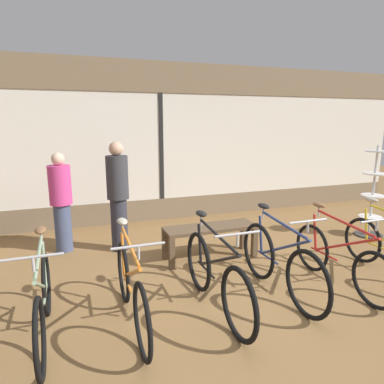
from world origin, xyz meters
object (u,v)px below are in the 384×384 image
display_bench (210,232)px  customer_near_rack (61,201)px  bicycle_center_left (215,276)px  bicycle_center_right (280,263)px  accessory_rack (372,199)px  bicycle_right (339,258)px  bicycle_left (131,289)px  bicycle_far_left (43,302)px  customer_by_window (118,194)px

display_bench → customer_near_rack: size_ratio=0.89×
bicycle_center_left → bicycle_center_right: bearing=4.3°
display_bench → accessory_rack: bearing=-0.4°
bicycle_right → display_bench: bearing=130.0°
bicycle_left → display_bench: (1.43, 1.33, 0.02)m
bicycle_left → bicycle_right: size_ratio=1.02×
bicycle_far_left → accessory_rack: (5.38, 1.27, 0.29)m
bicycle_center_left → customer_near_rack: bearing=122.6°
bicycle_right → customer_by_window: (-2.40, 2.19, 0.55)m
display_bench → bicycle_center_right: bearing=-75.6°
accessory_rack → customer_near_rack: accessory_rack is taller
display_bench → customer_near_rack: customer_near_rack is taller
bicycle_left → bicycle_right: bicycle_left is taller
bicycle_center_left → display_bench: bearing=69.3°
bicycle_far_left → bicycle_left: (0.82, -0.03, 0.01)m
bicycle_center_left → accessory_rack: bearing=20.4°
accessory_rack → display_bench: bearing=179.6°
customer_by_window → display_bench: bearing=-33.2°
display_bench → bicycle_right: bearing=-50.0°
display_bench → customer_near_rack: bearing=152.9°
bicycle_right → customer_by_window: 3.30m
bicycle_center_left → accessory_rack: (3.65, 1.36, 0.28)m
bicycle_center_right → display_bench: bearing=104.4°
bicycle_left → bicycle_center_left: size_ratio=0.98×
accessory_rack → customer_by_window: (-4.37, 0.83, 0.25)m
bicycle_left → accessory_rack: accessory_rack is taller
bicycle_far_left → customer_by_window: bearing=64.3°
bicycle_center_right → customer_by_window: bearing=126.6°
display_bench → customer_by_window: (-1.24, 0.81, 0.51)m
bicycle_far_left → bicycle_center_right: bearing=-0.4°
customer_near_rack → customer_by_window: bearing=-16.9°
bicycle_left → bicycle_center_left: bicycle_center_left is taller
bicycle_center_left → customer_near_rack: size_ratio=1.12×
bicycle_far_left → customer_near_rack: (0.16, 2.36, 0.44)m
bicycle_left → bicycle_center_right: bearing=0.5°
display_bench → customer_by_window: bearing=146.8°
bicycle_center_right → bicycle_right: 0.83m
bicycle_right → customer_near_rack: (-3.25, 2.45, 0.45)m
bicycle_center_right → customer_near_rack: size_ratio=1.10×
bicycle_far_left → display_bench: (2.25, 1.29, 0.03)m
bicycle_left → accessory_rack: size_ratio=1.06×
bicycle_left → customer_by_window: size_ratio=1.00×
bicycle_right → customer_by_window: size_ratio=0.98×
bicycle_center_right → bicycle_right: bicycle_center_right is taller
accessory_rack → bicycle_far_left: bearing=-166.7°
bicycle_center_left → bicycle_center_right: 0.86m
bicycle_far_left → bicycle_left: bicycle_left is taller
bicycle_center_right → customer_by_window: (-1.58, 2.12, 0.52)m
bicycle_left → customer_near_rack: size_ratio=1.10×
accessory_rack → customer_near_rack: bearing=168.2°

